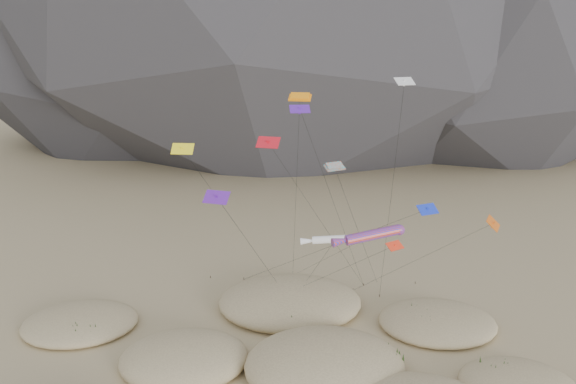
% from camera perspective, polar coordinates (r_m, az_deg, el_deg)
% --- Properties ---
extents(dunes, '(52.92, 38.88, 4.36)m').
position_cam_1_polar(dunes, '(54.80, 0.08, -16.61)').
color(dunes, '#CCB789').
rests_on(dunes, ground).
extents(dune_grass, '(41.71, 28.86, 1.57)m').
position_cam_1_polar(dune_grass, '(52.95, 1.42, -17.71)').
color(dune_grass, black).
rests_on(dune_grass, ground).
extents(kite_stakes, '(25.84, 6.33, 0.30)m').
position_cam_1_polar(kite_stakes, '(70.39, 2.85, -9.45)').
color(kite_stakes, '#3F2D1E').
rests_on(kite_stakes, ground).
extents(rainbow_tube_kite, '(8.89, 20.76, 13.03)m').
position_cam_1_polar(rainbow_tube_kite, '(52.27, 8.38, -4.38)').
color(rainbow_tube_kite, '#EC3F18').
rests_on(rainbow_tube_kite, ground).
extents(white_tube_kite, '(6.35, 10.48, 10.93)m').
position_cam_1_polar(white_tube_kite, '(56.42, 4.63, -4.82)').
color(white_tube_kite, white).
rests_on(white_tube_kite, ground).
extents(orange_parafoil, '(2.50, 6.58, 24.26)m').
position_cam_1_polar(orange_parafoil, '(58.96, 1.21, 9.35)').
color(orange_parafoil, orange).
rests_on(orange_parafoil, ground).
extents(multi_parafoil, '(8.46, 13.31, 18.33)m').
position_cam_1_polar(multi_parafoil, '(53.82, 4.85, 2.35)').
color(multi_parafoil, '#FF4C1A').
rests_on(multi_parafoil, ground).
extents(delta_kites, '(31.43, 19.28, 25.92)m').
position_cam_1_polar(delta_kites, '(53.90, 4.42, 1.50)').
color(delta_kites, red).
rests_on(delta_kites, ground).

